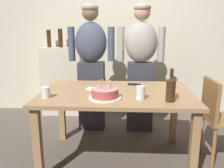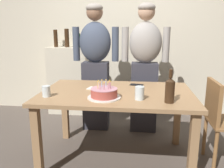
# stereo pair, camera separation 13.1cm
# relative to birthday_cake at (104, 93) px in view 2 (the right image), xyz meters

# --- Properties ---
(ground_plane) EXTENTS (10.00, 10.00, 0.00)m
(ground_plane) POSITION_rel_birthday_cake_xyz_m (0.09, 0.23, -0.78)
(ground_plane) COLOR #564C44
(back_wall) EXTENTS (5.20, 0.10, 2.60)m
(back_wall) POSITION_rel_birthday_cake_xyz_m (0.09, 1.78, 0.52)
(back_wall) COLOR beige
(back_wall) RESTS_ON ground_plane
(dining_table) EXTENTS (1.50, 0.96, 0.74)m
(dining_table) POSITION_rel_birthday_cake_xyz_m (0.09, 0.23, -0.14)
(dining_table) COLOR #A37A51
(dining_table) RESTS_ON ground_plane
(birthday_cake) EXTENTS (0.30, 0.30, 0.16)m
(birthday_cake) POSITION_rel_birthday_cake_xyz_m (0.00, 0.00, 0.00)
(birthday_cake) COLOR white
(birthday_cake) RESTS_ON dining_table
(water_glass_near) EXTENTS (0.08, 0.08, 0.12)m
(water_glass_near) POSITION_rel_birthday_cake_xyz_m (0.32, -0.01, 0.02)
(water_glass_near) COLOR silver
(water_glass_near) RESTS_ON dining_table
(water_glass_far) EXTENTS (0.08, 0.08, 0.10)m
(water_glass_far) POSITION_rel_birthday_cake_xyz_m (-0.54, -0.02, 0.01)
(water_glass_far) COLOR silver
(water_glass_far) RESTS_ON dining_table
(wine_bottle) EXTENTS (0.08, 0.08, 0.29)m
(wine_bottle) POSITION_rel_birthday_cake_xyz_m (0.57, -0.07, 0.07)
(wine_bottle) COLOR #382314
(wine_bottle) RESTS_ON dining_table
(cell_phone) EXTENTS (0.16, 0.10, 0.01)m
(cell_phone) POSITION_rel_birthday_cake_xyz_m (0.29, 0.52, -0.04)
(cell_phone) COLOR black
(cell_phone) RESTS_ON dining_table
(napkin_stack) EXTENTS (0.17, 0.15, 0.01)m
(napkin_stack) POSITION_rel_birthday_cake_xyz_m (-0.14, 0.31, -0.04)
(napkin_stack) COLOR white
(napkin_stack) RESTS_ON dining_table
(person_man_bearded) EXTENTS (0.61, 0.27, 1.66)m
(person_man_bearded) POSITION_rel_birthday_cake_xyz_m (-0.26, 1.01, 0.09)
(person_man_bearded) COLOR #33333D
(person_man_bearded) RESTS_ON ground_plane
(person_woman_cardigan) EXTENTS (0.61, 0.27, 1.66)m
(person_woman_cardigan) POSITION_rel_birthday_cake_xyz_m (0.38, 1.01, 0.09)
(person_woman_cardigan) COLOR #33333D
(person_woman_cardigan) RESTS_ON ground_plane
(dining_chair) EXTENTS (0.42, 0.42, 0.87)m
(dining_chair) POSITION_rel_birthday_cake_xyz_m (1.13, 0.23, -0.27)
(dining_chair) COLOR olive
(dining_chair) RESTS_ON ground_plane
(shelf_cabinet) EXTENTS (0.63, 0.30, 1.35)m
(shelf_cabinet) POSITION_rel_birthday_cake_xyz_m (-0.81, 1.56, -0.24)
(shelf_cabinet) COLOR beige
(shelf_cabinet) RESTS_ON ground_plane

